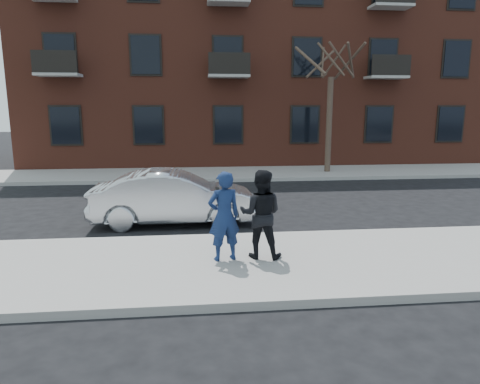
{
  "coord_description": "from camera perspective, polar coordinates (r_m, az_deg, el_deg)",
  "views": [
    {
      "loc": [
        -1.49,
        -7.91,
        3.01
      ],
      "look_at": [
        -0.63,
        0.4,
        1.36
      ],
      "focal_mm": 32.0,
      "sensor_mm": 36.0,
      "label": 1
    }
  ],
  "objects": [
    {
      "name": "apartment_building",
      "position": [
        26.33,
        1.82,
        18.01
      ],
      "size": [
        24.3,
        10.3,
        12.3
      ],
      "color": "maroon",
      "rests_on": "ground"
    },
    {
      "name": "near_sidewalk",
      "position": [
        8.34,
        4.84,
        -9.5
      ],
      "size": [
        50.0,
        3.5,
        0.15
      ],
      "primitive_type": "cube",
      "color": "gray",
      "rests_on": "ground"
    },
    {
      "name": "man_hoodie",
      "position": [
        8.06,
        -2.15,
        -3.24
      ],
      "size": [
        0.71,
        0.56,
        1.71
      ],
      "rotation": [
        0.0,
        0.0,
        3.4
      ],
      "color": "navy",
      "rests_on": "near_sidewalk"
    },
    {
      "name": "ground",
      "position": [
        8.6,
        4.52,
        -9.39
      ],
      "size": [
        100.0,
        100.0,
        0.0
      ],
      "primitive_type": "plane",
      "color": "black",
      "rests_on": "ground"
    },
    {
      "name": "street_tree",
      "position": [
        20.0,
        12.17,
        18.14
      ],
      "size": [
        3.6,
        3.6,
        6.8
      ],
      "color": "#35281F",
      "rests_on": "far_sidewalk"
    },
    {
      "name": "man_peacoat",
      "position": [
        8.22,
        2.79,
        -2.96
      ],
      "size": [
        0.97,
        0.84,
        1.72
      ],
      "rotation": [
        0.0,
        0.0,
        2.88
      ],
      "color": "black",
      "rests_on": "near_sidewalk"
    },
    {
      "name": "far_curb",
      "position": [
        17.67,
        -1.01,
        1.59
      ],
      "size": [
        50.0,
        0.1,
        0.15
      ],
      "primitive_type": "cube",
      "color": "#999691",
      "rests_on": "ground"
    },
    {
      "name": "far_sidewalk",
      "position": [
        19.44,
        -1.47,
        2.47
      ],
      "size": [
        50.0,
        3.5,
        0.15
      ],
      "primitive_type": "cube",
      "color": "gray",
      "rests_on": "ground"
    },
    {
      "name": "near_curb",
      "position": [
        10.02,
        2.92,
        -5.9
      ],
      "size": [
        50.0,
        0.1,
        0.15
      ],
      "primitive_type": "cube",
      "color": "#999691",
      "rests_on": "ground"
    },
    {
      "name": "silver_sedan",
      "position": [
        11.33,
        -8.7,
        -0.72
      ],
      "size": [
        4.29,
        1.53,
        1.41
      ],
      "primitive_type": "imported",
      "rotation": [
        0.0,
        0.0,
        1.58
      ],
      "color": "#B7BABF",
      "rests_on": "ground"
    }
  ]
}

